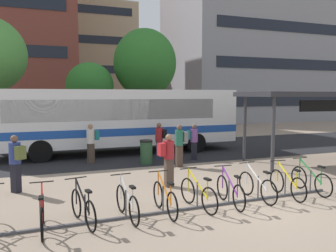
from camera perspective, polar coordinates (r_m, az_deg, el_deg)
name	(u,v)px	position (r m, az deg, el deg)	size (l,w,h in m)	color
ground	(250,205)	(9.58, 13.75, -12.83)	(200.00, 200.00, 0.00)	gray
bus_lane_asphalt	(151,151)	(17.69, -2.93, -4.27)	(80.00, 7.20, 0.01)	#232326
city_bus	(120,118)	(17.08, -8.11, 1.32)	(12.04, 2.66, 3.20)	white
bike_rack	(180,207)	(8.83, 2.13, -13.63)	(9.54, 0.38, 0.70)	#47474C
parked_bicycle_red_1	(42,215)	(7.96, -20.55, -13.90)	(0.52, 1.72, 0.99)	black
parked_bicycle_black_2	(83,208)	(8.11, -14.23, -13.36)	(0.56, 1.69, 0.99)	black
parked_bicycle_white_3	(127,203)	(8.27, -6.96, -12.87)	(0.52, 1.72, 0.99)	black
parked_bicycle_orange_4	(165,199)	(8.52, -0.55, -12.27)	(0.52, 1.72, 0.99)	black
parked_bicycle_yellow_5	(198,194)	(8.91, 5.14, -11.49)	(0.52, 1.71, 0.99)	black
parked_bicycle_purple_6	(230,191)	(9.29, 10.51, -10.86)	(0.52, 1.72, 0.99)	black
parked_bicycle_white_7	(257,187)	(9.91, 14.87, -9.91)	(0.52, 1.72, 0.99)	black
parked_bicycle_yellow_8	(287,184)	(10.43, 19.58, -9.27)	(0.52, 1.72, 0.99)	black
parked_bicycle_green_9	(311,180)	(11.14, 23.04, -8.46)	(0.52, 1.72, 0.99)	black
transit_shelter	(319,96)	(15.96, 24.21, 4.60)	(6.80, 3.50, 3.07)	#38383D
commuter_red_pack_0	(168,156)	(10.78, -0.02, -5.18)	(0.55, 0.37, 1.71)	#47382D
commuter_teal_pack_1	(91,141)	(14.86, -12.87, -2.43)	(0.59, 0.47, 1.71)	#47382D
commuter_grey_pack_2	(180,142)	(13.80, 2.04, -2.81)	(0.53, 0.35, 1.74)	#47382D
commuter_olive_pack_3	(16,160)	(11.13, -24.41, -5.23)	(0.57, 0.60, 1.75)	black
commuter_black_pack_4	(160,138)	(15.27, -1.40, -2.13)	(0.58, 0.43, 1.69)	#2D3851
commuter_teal_pack_5	(193,139)	(15.35, 4.31, -2.25)	(0.60, 0.47, 1.63)	black
trash_bin	(146,152)	(14.40, -3.70, -4.42)	(0.55, 0.55, 1.03)	#284C2D
street_tree_1	(145,63)	(25.39, -3.93, 10.57)	(4.64, 4.64, 7.80)	brown
street_tree_2	(90,86)	(24.13, -13.12, 6.64)	(3.29, 3.29, 5.18)	brown
building_right_wing	(275,41)	(44.82, 17.65, 13.61)	(25.77, 12.38, 19.15)	gray
building_centre_block	(77,60)	(53.69, -15.25, 10.69)	(16.76, 10.61, 16.21)	tan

